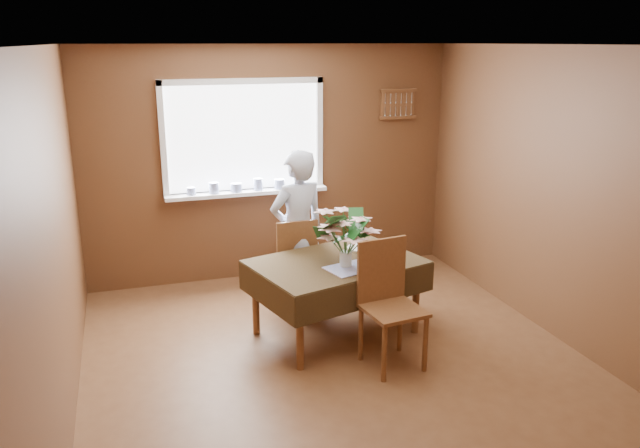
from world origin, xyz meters
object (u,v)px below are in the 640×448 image
object	(u,v)px
seated_woman	(298,232)
dining_table	(336,270)
flower_bouquet	(346,233)
chair_near	(388,298)
chair_far	(295,260)

from	to	relation	value
seated_woman	dining_table	bearing A→B (deg)	90.82
dining_table	flower_bouquet	xyz separation A→B (m)	(0.03, -0.15, 0.38)
chair_near	flower_bouquet	world-z (taller)	flower_bouquet
dining_table	chair_near	world-z (taller)	chair_near
chair_far	seated_woman	bearing A→B (deg)	-165.96
chair_far	chair_near	world-z (taller)	chair_near
dining_table	chair_near	xyz separation A→B (m)	(0.23, -0.60, -0.05)
chair_near	chair_far	bearing A→B (deg)	102.45
chair_near	seated_woman	distance (m)	1.32
chair_far	chair_near	bearing A→B (deg)	109.56
dining_table	seated_woman	world-z (taller)	seated_woman
seated_woman	flower_bouquet	bearing A→B (deg)	90.16
dining_table	flower_bouquet	bearing A→B (deg)	-93.48
chair_far	flower_bouquet	size ratio (longest dim) A/B	1.72
dining_table	chair_far	bearing A→B (deg)	93.23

